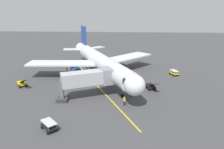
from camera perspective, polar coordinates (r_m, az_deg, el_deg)
The scene contains 11 objects.
ground_plane at distance 53.58m, azimuth -3.18°, elevation -0.18°, with size 220.00×220.00×0.00m, color #424244.
apron_lead_in_line at distance 46.40m, azimuth -4.15°, elevation -3.00°, with size 0.24×40.00×0.01m, color yellow.
airplane at distance 51.18m, azimuth -3.42°, elevation 3.64°, with size 31.74×37.80×11.50m.
jet_bridge at distance 39.36m, azimuth -5.67°, elevation -1.00°, with size 11.08×7.09×5.40m.
ground_crew_marshaller at distance 40.38m, azimuth 5.32°, elevation -4.86°, with size 0.47×0.40×1.71m.
ground_crew_wing_walker at distance 57.44m, azimuth -12.31°, elevation 1.57°, with size 0.47×0.42×1.71m.
ground_crew_loader at distance 36.51m, azimuth 3.40°, elevation -7.30°, with size 0.40×0.47×1.71m.
baggage_cart_near_nose at distance 31.02m, azimuth -16.93°, elevation -13.32°, with size 2.83×2.83×1.27m.
baggage_cart_portside at distance 55.67m, azimuth 16.71°, elevation 0.48°, with size 2.16×2.90×1.27m.
belt_loader_starboard_side at distance 44.64m, azimuth 10.61°, elevation -3.12°, with size 2.50×4.73×2.32m.
belt_loader_rear_apron at distance 49.56m, azimuth -23.57°, elevation -2.24°, with size 3.80×4.32×2.32m.
Camera 1 is at (-6.43, 50.70, 16.07)m, focal length 33.21 mm.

